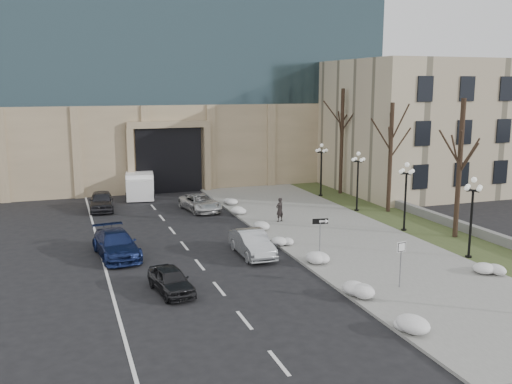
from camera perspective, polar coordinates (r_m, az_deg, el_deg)
ground at (r=25.73m, az=14.51°, el=-12.09°), size 160.00×160.00×0.00m
sidewalk at (r=38.89m, az=7.41°, el=-3.94°), size 9.00×40.00×0.12m
curb at (r=37.14m, az=1.17°, el=-4.53°), size 0.30×40.00×0.14m
grass_strip at (r=42.14m, az=15.36°, el=-3.11°), size 4.00×40.00×0.10m
stone_wall at (r=44.79m, az=16.05°, el=-1.94°), size 0.50×30.00×0.70m
office_tower at (r=64.80m, az=-9.27°, el=18.24°), size 40.00×24.70×36.00m
classical_building at (r=59.48m, az=17.62°, el=6.50°), size 22.00×18.12×12.00m
car_a at (r=27.85m, az=-8.50°, el=-8.71°), size 2.00×3.83×1.24m
car_b at (r=33.24m, az=-0.39°, el=-5.16°), size 1.59×4.51×1.48m
car_c at (r=34.00m, az=-13.81°, el=-5.09°), size 2.66×5.40×1.51m
car_d at (r=45.18m, az=-5.60°, el=-1.07°), size 2.90×5.00×1.31m
car_e at (r=46.75m, az=-15.19°, el=-0.86°), size 2.14×4.62×1.53m
pedestrian at (r=40.94m, az=2.38°, el=-1.78°), size 0.74×0.62×1.74m
box_truck at (r=52.19m, az=-11.55°, el=0.79°), size 3.19×7.05×2.16m
one_way_sign at (r=31.91m, az=6.72°, el=-3.42°), size 0.94×0.34×2.52m
keep_sign at (r=28.46m, az=14.30°, el=-6.08°), size 0.52×0.12×2.40m
snow_clump_a at (r=23.95m, az=14.97°, el=-13.10°), size 1.10×1.60×0.36m
snow_clump_b at (r=27.47m, az=10.64°, el=-9.77°), size 1.10×1.60×0.36m
snow_clump_c at (r=31.49m, az=6.31°, el=-6.97°), size 1.10×1.60×0.36m
snow_clump_d at (r=34.80m, az=3.21°, el=-5.21°), size 1.10×1.60×0.36m
snow_clump_e at (r=39.12m, az=0.56°, el=-3.40°), size 1.10×1.60×0.36m
snow_clump_f at (r=43.59m, az=-1.86°, el=-1.94°), size 1.10×1.60×0.36m
snow_clump_g at (r=46.96m, az=-2.96°, el=-1.03°), size 1.10×1.60×0.36m
snow_clump_h at (r=32.36m, az=22.65°, el=-7.27°), size 1.10×1.60×0.36m
lamppost_a at (r=34.28m, az=20.80°, el=-1.36°), size 1.18×1.18×4.76m
lamppost_b at (r=39.38m, az=14.76°, el=0.47°), size 1.18×1.18×4.76m
lamppost_c at (r=44.83m, az=10.15°, el=1.86°), size 1.18×1.18×4.76m
lamppost_d at (r=50.54m, az=6.55°, el=2.94°), size 1.18×1.18×4.76m
tree_near at (r=38.31m, az=19.78°, el=4.08°), size 3.20×3.20×9.00m
tree_mid at (r=44.81m, az=13.34°, el=4.87°), size 3.20×3.20×8.50m
tree_far at (r=51.65m, az=8.60°, el=6.49°), size 3.20×3.20×9.50m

